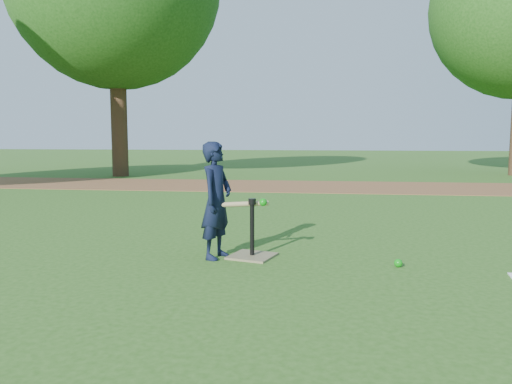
# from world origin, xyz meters

# --- Properties ---
(ground) EXTENTS (80.00, 80.00, 0.00)m
(ground) POSITION_xyz_m (0.00, 0.00, 0.00)
(ground) COLOR #285116
(ground) RESTS_ON ground
(dirt_strip) EXTENTS (24.00, 3.00, 0.01)m
(dirt_strip) POSITION_xyz_m (0.00, 7.50, 0.01)
(dirt_strip) COLOR brown
(dirt_strip) RESTS_ON ground
(child) EXTENTS (0.40, 0.50, 1.20)m
(child) POSITION_xyz_m (-0.75, -0.00, 0.60)
(child) COLOR black
(child) RESTS_ON ground
(wiffle_ball_ground) EXTENTS (0.08, 0.08, 0.08)m
(wiffle_ball_ground) POSITION_xyz_m (1.06, -0.14, 0.04)
(wiffle_ball_ground) COLOR #0C8A10
(wiffle_ball_ground) RESTS_ON ground
(batting_tee) EXTENTS (0.53, 0.53, 0.61)m
(batting_tee) POSITION_xyz_m (-0.39, 0.07, 0.11)
(batting_tee) COLOR olive
(batting_tee) RESTS_ON ground
(swing_action) EXTENTS (0.62, 0.29, 0.09)m
(swing_action) POSITION_xyz_m (-0.49, 0.05, 0.56)
(swing_action) COLOR tan
(swing_action) RESTS_ON ground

